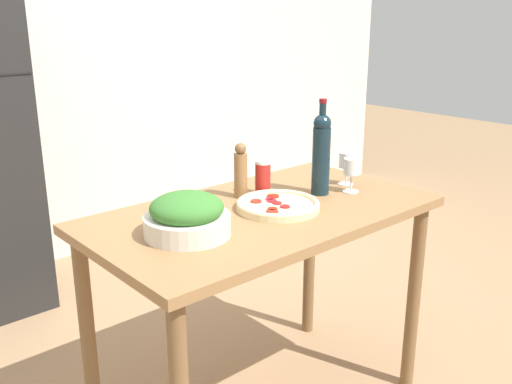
{
  "coord_description": "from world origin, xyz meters",
  "views": [
    {
      "loc": [
        -1.34,
        -1.49,
        1.58
      ],
      "look_at": [
        0.0,
        0.04,
        0.94
      ],
      "focal_mm": 40.0,
      "sensor_mm": 36.0,
      "label": 1
    }
  ],
  "objects_px": {
    "wine_glass_near": "(352,169)",
    "wine_glass_far": "(347,162)",
    "wine_bottle": "(321,152)",
    "salad_bowl": "(187,216)",
    "pepper_mill": "(241,171)",
    "salt_canister": "(263,178)",
    "homemade_pizza": "(278,205)"
  },
  "relations": [
    {
      "from": "homemade_pizza",
      "to": "salad_bowl",
      "type": "bearing_deg",
      "value": 178.94
    },
    {
      "from": "pepper_mill",
      "to": "salt_canister",
      "type": "xyz_separation_m",
      "value": [
        0.09,
        -0.03,
        -0.04
      ]
    },
    {
      "from": "salt_canister",
      "to": "salad_bowl",
      "type": "bearing_deg",
      "value": -160.99
    },
    {
      "from": "salad_bowl",
      "to": "pepper_mill",
      "type": "bearing_deg",
      "value": 26.66
    },
    {
      "from": "wine_glass_near",
      "to": "pepper_mill",
      "type": "relative_size",
      "value": 0.64
    },
    {
      "from": "wine_glass_near",
      "to": "pepper_mill",
      "type": "bearing_deg",
      "value": 147.39
    },
    {
      "from": "wine_glass_near",
      "to": "salt_canister",
      "type": "distance_m",
      "value": 0.36
    },
    {
      "from": "wine_glass_near",
      "to": "salt_canister",
      "type": "relative_size",
      "value": 1.0
    },
    {
      "from": "wine_glass_near",
      "to": "salt_canister",
      "type": "height_order",
      "value": "same"
    },
    {
      "from": "wine_glass_far",
      "to": "salt_canister",
      "type": "xyz_separation_m",
      "value": [
        -0.36,
        0.13,
        -0.03
      ]
    },
    {
      "from": "wine_bottle",
      "to": "salad_bowl",
      "type": "bearing_deg",
      "value": -178.25
    },
    {
      "from": "wine_glass_far",
      "to": "wine_glass_near",
      "type": "bearing_deg",
      "value": -129.06
    },
    {
      "from": "wine_glass_near",
      "to": "salad_bowl",
      "type": "height_order",
      "value": "salad_bowl"
    },
    {
      "from": "wine_bottle",
      "to": "pepper_mill",
      "type": "height_order",
      "value": "wine_bottle"
    },
    {
      "from": "salad_bowl",
      "to": "wine_glass_far",
      "type": "bearing_deg",
      "value": 2.51
    },
    {
      "from": "wine_glass_far",
      "to": "salt_canister",
      "type": "height_order",
      "value": "same"
    },
    {
      "from": "pepper_mill",
      "to": "homemade_pizza",
      "type": "relative_size",
      "value": 0.71
    },
    {
      "from": "wine_glass_near",
      "to": "homemade_pizza",
      "type": "xyz_separation_m",
      "value": [
        -0.37,
        0.04,
        -0.08
      ]
    },
    {
      "from": "salad_bowl",
      "to": "homemade_pizza",
      "type": "height_order",
      "value": "salad_bowl"
    },
    {
      "from": "wine_glass_far",
      "to": "pepper_mill",
      "type": "bearing_deg",
      "value": 160.39
    },
    {
      "from": "wine_glass_near",
      "to": "wine_glass_far",
      "type": "relative_size",
      "value": 1.0
    },
    {
      "from": "homemade_pizza",
      "to": "salt_canister",
      "type": "bearing_deg",
      "value": 65.08
    },
    {
      "from": "wine_glass_far",
      "to": "homemade_pizza",
      "type": "height_order",
      "value": "wine_glass_far"
    },
    {
      "from": "wine_bottle",
      "to": "pepper_mill",
      "type": "distance_m",
      "value": 0.33
    },
    {
      "from": "wine_bottle",
      "to": "salt_canister",
      "type": "xyz_separation_m",
      "value": [
        -0.18,
        0.15,
        -0.1
      ]
    },
    {
      "from": "wine_bottle",
      "to": "salad_bowl",
      "type": "xyz_separation_m",
      "value": [
        -0.66,
        -0.02,
        -0.11
      ]
    },
    {
      "from": "wine_glass_near",
      "to": "pepper_mill",
      "type": "xyz_separation_m",
      "value": [
        -0.38,
        0.24,
        0.01
      ]
    },
    {
      "from": "wine_glass_near",
      "to": "homemade_pizza",
      "type": "distance_m",
      "value": 0.38
    },
    {
      "from": "salt_canister",
      "to": "wine_bottle",
      "type": "bearing_deg",
      "value": -38.98
    },
    {
      "from": "wine_glass_far",
      "to": "salad_bowl",
      "type": "distance_m",
      "value": 0.85
    },
    {
      "from": "wine_bottle",
      "to": "salad_bowl",
      "type": "distance_m",
      "value": 0.67
    },
    {
      "from": "wine_glass_near",
      "to": "wine_glass_far",
      "type": "distance_m",
      "value": 0.11
    }
  ]
}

